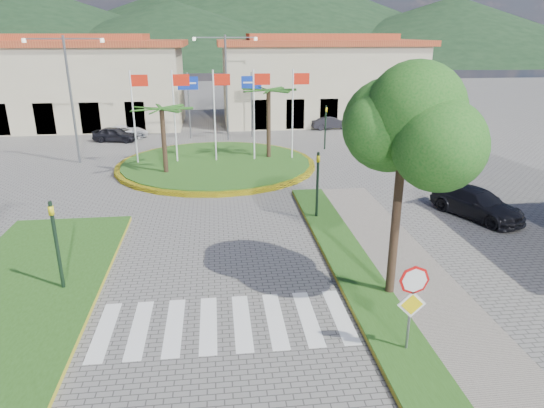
{
  "coord_description": "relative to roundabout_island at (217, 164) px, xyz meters",
  "views": [
    {
      "loc": [
        0.04,
        -8.47,
        8.19
      ],
      "look_at": [
        1.97,
        8.0,
        2.28
      ],
      "focal_mm": 32.0,
      "sensor_mm": 36.0,
      "label": 1
    }
  ],
  "objects": [
    {
      "name": "street_lamp_west",
      "position": [
        -9.0,
        2.0,
        4.33
      ],
      "size": [
        4.8,
        0.16,
        8.0
      ],
      "color": "slate",
      "rests_on": "ground"
    },
    {
      "name": "sidewalk_right",
      "position": [
        6.0,
        -20.0,
        -0.09
      ],
      "size": [
        4.0,
        28.0,
        0.15
      ],
      "primitive_type": "cube",
      "color": "gray",
      "rests_on": "ground"
    },
    {
      "name": "traffic_light_right",
      "position": [
        4.5,
        -10.0,
        1.77
      ],
      "size": [
        0.15,
        0.18,
        3.2
      ],
      "color": "black",
      "rests_on": "ground"
    },
    {
      "name": "hill_far_west",
      "position": [
        -55.0,
        118.0,
        10.83
      ],
      "size": [
        140.0,
        140.0,
        22.0
      ],
      "primitive_type": "cone",
      "color": "black",
      "rests_on": "ground"
    },
    {
      "name": "stop_sign",
      "position": [
        4.9,
        -20.04,
        1.62
      ],
      "size": [
        0.8,
        0.11,
        2.65
      ],
      "color": "slate",
      "rests_on": "ground"
    },
    {
      "name": "roundabout_island",
      "position": [
        0.0,
        0.0,
        0.0
      ],
      "size": [
        12.7,
        12.7,
        6.0
      ],
      "color": "yellow",
      "rests_on": "ground"
    },
    {
      "name": "white_van",
      "position": [
        -7.35,
        9.71,
        0.35
      ],
      "size": [
        4.11,
        2.82,
        1.04
      ],
      "primitive_type": "imported",
      "rotation": [
        0.0,
        0.0,
        1.89
      ],
      "color": "silver",
      "rests_on": "ground"
    },
    {
      "name": "direction_sign_west",
      "position": [
        -2.0,
        8.97,
        3.36
      ],
      "size": [
        1.6,
        0.14,
        5.2
      ],
      "color": "slate",
      "rests_on": "ground"
    },
    {
      "name": "building_left",
      "position": [
        -14.0,
        16.0,
        3.73
      ],
      "size": [
        23.32,
        9.54,
        8.05
      ],
      "color": "#BDB18F",
      "rests_on": "ground"
    },
    {
      "name": "hill_far_east",
      "position": [
        70.0,
        113.0,
        8.83
      ],
      "size": [
        120.0,
        120.0,
        18.0
      ],
      "primitive_type": "cone",
      "color": "black",
      "rests_on": "ground"
    },
    {
      "name": "verge_right",
      "position": [
        4.8,
        -20.0,
        -0.08
      ],
      "size": [
        1.6,
        28.0,
        0.18
      ],
      "primitive_type": "cube",
      "color": "#264E16",
      "rests_on": "ground"
    },
    {
      "name": "deciduous_tree",
      "position": [
        5.5,
        -17.0,
        5.01
      ],
      "size": [
        3.6,
        3.6,
        6.8
      ],
      "color": "black",
      "rests_on": "ground"
    },
    {
      "name": "hill_near_back",
      "position": [
        -10.0,
        108.0,
        7.83
      ],
      "size": [
        110.0,
        110.0,
        16.0
      ],
      "primitive_type": "cone",
      "color": "black",
      "rests_on": "ground"
    },
    {
      "name": "street_lamp_centre",
      "position": [
        1.0,
        8.0,
        4.33
      ],
      "size": [
        4.8,
        0.16,
        8.0
      ],
      "color": "slate",
      "rests_on": "ground"
    },
    {
      "name": "car_side_right",
      "position": [
        12.0,
        -10.47,
        0.49
      ],
      "size": [
        3.56,
        4.89,
        1.32
      ],
      "primitive_type": "imported",
      "rotation": [
        0.0,
        0.0,
        0.43
      ],
      "color": "black",
      "rests_on": "ground"
    },
    {
      "name": "crosswalk",
      "position": [
        -0.0,
        -18.0,
        -0.16
      ],
      "size": [
        8.0,
        3.0,
        0.01
      ],
      "primitive_type": "cube",
      "color": "silver",
      "rests_on": "ground"
    },
    {
      "name": "car_dark_b",
      "position": [
        10.19,
        11.7,
        0.41
      ],
      "size": [
        3.63,
        1.7,
        1.15
      ],
      "primitive_type": "imported",
      "rotation": [
        0.0,
        0.0,
        1.71
      ],
      "color": "black",
      "rests_on": "ground"
    },
    {
      "name": "hill_far_mid",
      "position": [
        15.0,
        138.0,
        14.83
      ],
      "size": [
        180.0,
        180.0,
        30.0
      ],
      "primitive_type": "cone",
      "color": "black",
      "rests_on": "ground"
    },
    {
      "name": "building_right",
      "position": [
        10.0,
        16.0,
        3.73
      ],
      "size": [
        19.08,
        9.54,
        8.05
      ],
      "color": "#BDB18F",
      "rests_on": "ground"
    },
    {
      "name": "traffic_light_far",
      "position": [
        8.0,
        4.0,
        1.77
      ],
      "size": [
        0.18,
        0.15,
        3.2
      ],
      "color": "black",
      "rests_on": "ground"
    },
    {
      "name": "car_dark_a",
      "position": [
        -7.87,
        8.49,
        0.41
      ],
      "size": [
        3.63,
        2.08,
        1.16
      ],
      "primitive_type": "imported",
      "rotation": [
        0.0,
        0.0,
        1.35
      ],
      "color": "black",
      "rests_on": "ground"
    },
    {
      "name": "traffic_light_left",
      "position": [
        -5.2,
        -15.5,
        1.77
      ],
      "size": [
        0.15,
        0.18,
        3.2
      ],
      "color": "black",
      "rests_on": "ground"
    },
    {
      "name": "direction_sign_east",
      "position": [
        3.0,
        8.97,
        3.36
      ],
      "size": [
        1.6,
        0.14,
        5.2
      ],
      "color": "slate",
      "rests_on": "ground"
    },
    {
      "name": "median_left",
      "position": [
        -6.5,
        -16.0,
        -0.08
      ],
      "size": [
        5.0,
        14.0,
        0.18
      ],
      "primitive_type": "cube",
      "color": "#264E16",
      "rests_on": "ground"
    }
  ]
}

